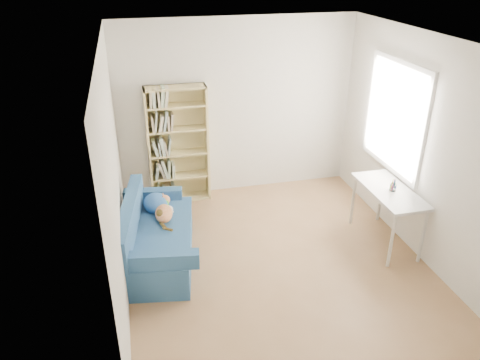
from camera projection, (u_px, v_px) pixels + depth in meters
name	position (u px, v px, depth m)	size (l,w,h in m)	color
ground	(275.00, 260.00, 5.68)	(4.00, 4.00, 0.00)	olive
room_shell	(288.00, 132.00, 5.01)	(3.54, 4.04, 2.62)	silver
sofa	(156.00, 237.00, 5.60)	(1.00, 1.72, 0.79)	navy
bookshelf	(178.00, 150.00, 6.75)	(0.86, 0.27, 1.72)	#D0B870
desk	(389.00, 196.00, 5.77)	(0.51, 1.10, 0.75)	silver
pen_cup	(393.00, 186.00, 5.68)	(0.08, 0.08, 0.15)	white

